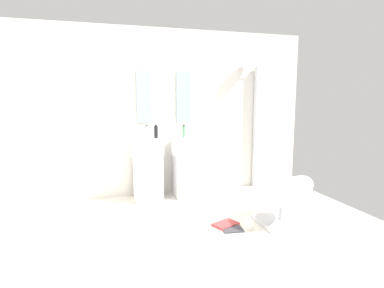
# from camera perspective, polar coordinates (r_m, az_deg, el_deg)

# --- Properties ---
(ground_plane) EXTENTS (4.80, 3.60, 0.04)m
(ground_plane) POSITION_cam_1_polar(r_m,az_deg,el_deg) (3.88, 0.24, -15.61)
(ground_plane) COLOR silver
(rear_partition) EXTENTS (4.80, 0.10, 2.60)m
(rear_partition) POSITION_cam_1_polar(r_m,az_deg,el_deg) (5.15, -5.18, 5.53)
(rear_partition) COLOR silver
(rear_partition) RESTS_ON ground_plane
(pedestal_sink_left) EXTENTS (0.50, 0.50, 1.06)m
(pedestal_sink_left) POSITION_cam_1_polar(r_m,az_deg,el_deg) (4.88, -7.90, -3.85)
(pedestal_sink_left) COLOR white
(pedestal_sink_left) RESTS_ON ground_plane
(pedestal_sink_right) EXTENTS (0.50, 0.50, 1.06)m
(pedestal_sink_right) POSITION_cam_1_polar(r_m,az_deg,el_deg) (5.01, -0.79, -3.44)
(pedestal_sink_right) COLOR white
(pedestal_sink_right) RESTS_ON ground_plane
(vanity_mirror_left) EXTENTS (0.22, 0.03, 0.80)m
(vanity_mirror_left) POSITION_cam_1_polar(r_m,az_deg,el_deg) (5.02, -8.60, 8.32)
(vanity_mirror_left) COLOR #8C9EA8
(vanity_mirror_right) EXTENTS (0.22, 0.03, 0.80)m
(vanity_mirror_right) POSITION_cam_1_polar(r_m,az_deg,el_deg) (5.14, -1.60, 8.41)
(vanity_mirror_right) COLOR #8C9EA8
(shower_column) EXTENTS (0.49, 0.24, 2.05)m
(shower_column) POSITION_cam_1_polar(r_m,az_deg,el_deg) (5.60, 11.54, 3.38)
(shower_column) COLOR #B7BABF
(shower_column) RESTS_ON ground_plane
(lounge_chair) EXTENTS (1.10, 1.10, 0.65)m
(lounge_chair) POSITION_cam_1_polar(r_m,az_deg,el_deg) (4.11, 15.60, -9.00)
(lounge_chair) COLOR #B7BABF
(lounge_chair) RESTS_ON ground_plane
(towel_rack) EXTENTS (0.37, 0.22, 0.95)m
(towel_rack) POSITION_cam_1_polar(r_m,az_deg,el_deg) (3.95, -20.31, -5.72)
(towel_rack) COLOR #B7BABF
(towel_rack) RESTS_ON ground_plane
(area_rug) EXTENTS (1.12, 0.67, 0.01)m
(area_rug) POSITION_cam_1_polar(r_m,az_deg,el_deg) (3.97, 9.05, -14.76)
(area_rug) COLOR white
(area_rug) RESTS_ON ground_plane
(magazine_charcoal) EXTENTS (0.26, 0.21, 0.02)m
(magazine_charcoal) POSITION_cam_1_polar(r_m,az_deg,el_deg) (3.91, 7.20, -14.82)
(magazine_charcoal) COLOR #38383D
(magazine_charcoal) RESTS_ON area_rug
(magazine_red) EXTENTS (0.35, 0.30, 0.03)m
(magazine_red) POSITION_cam_1_polar(r_m,az_deg,el_deg) (4.03, 5.99, -14.00)
(magazine_red) COLOR #B73838
(magazine_red) RESTS_ON area_rug
(coffee_mug) EXTENTS (0.07, 0.07, 0.09)m
(coffee_mug) POSITION_cam_1_polar(r_m,az_deg,el_deg) (3.95, 10.28, -14.13)
(coffee_mug) COLOR white
(coffee_mug) RESTS_ON area_rug
(soap_bottle_black) EXTENTS (0.06, 0.06, 0.20)m
(soap_bottle_black) POSITION_cam_1_polar(r_m,az_deg,el_deg) (4.70, -6.43, 2.17)
(soap_bottle_black) COLOR black
(soap_bottle_black) RESTS_ON pedestal_sink_left
(soap_bottle_green) EXTENTS (0.05, 0.05, 0.19)m
(soap_bottle_green) POSITION_cam_1_polar(r_m,az_deg,el_deg) (4.76, -1.46, 2.23)
(soap_bottle_green) COLOR #59996B
(soap_bottle_green) RESTS_ON pedestal_sink_right
(soap_bottle_white) EXTENTS (0.06, 0.06, 0.17)m
(soap_bottle_white) POSITION_cam_1_polar(r_m,az_deg,el_deg) (4.96, -8.05, 2.30)
(soap_bottle_white) COLOR white
(soap_bottle_white) RESTS_ON pedestal_sink_left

